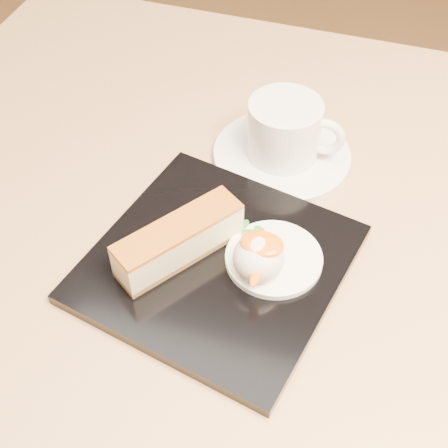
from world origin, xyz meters
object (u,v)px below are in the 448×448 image
(dessert_plate, at_px, (217,263))
(ice_cream_scoop, at_px, (258,258))
(saucer, at_px, (282,155))
(cheesecake, at_px, (179,240))
(table, at_px, (208,318))
(coffee_cup, at_px, (286,129))

(dessert_plate, bearing_deg, ice_cream_scoop, -7.13)
(ice_cream_scoop, distance_m, saucer, 0.17)
(saucer, bearing_deg, cheesecake, -107.63)
(table, distance_m, cheesecake, 0.19)
(cheesecake, distance_m, coffee_cup, 0.18)
(ice_cream_scoop, height_order, coffee_cup, coffee_cup)
(cheesecake, xyz_separation_m, saucer, (0.05, 0.17, -0.03))
(table, height_order, saucer, saucer)
(cheesecake, bearing_deg, saucer, 16.74)
(ice_cream_scoop, relative_size, coffee_cup, 0.44)
(dessert_plate, xyz_separation_m, coffee_cup, (0.02, 0.17, 0.04))
(table, bearing_deg, coffee_cup, 69.47)
(ice_cream_scoop, bearing_deg, dessert_plate, 172.87)
(table, distance_m, dessert_plate, 0.17)
(dessert_plate, bearing_deg, table, 124.07)
(ice_cream_scoop, bearing_deg, table, 146.51)
(table, relative_size, cheesecake, 6.57)
(cheesecake, bearing_deg, ice_cream_scoop, -55.63)
(dessert_plate, height_order, coffee_cup, coffee_cup)
(saucer, distance_m, coffee_cup, 0.04)
(dessert_plate, relative_size, cheesecake, 1.81)
(table, relative_size, dessert_plate, 3.64)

